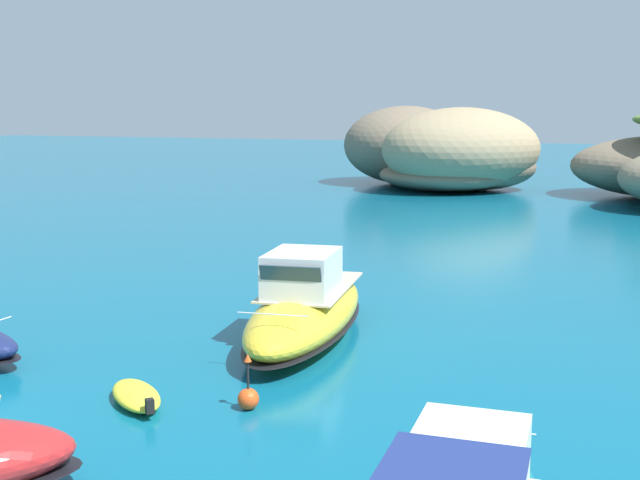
# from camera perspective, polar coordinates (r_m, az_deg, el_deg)

# --- Properties ---
(islet_small) EXTENTS (26.34, 26.77, 8.35)m
(islet_small) POSITION_cam_1_polar(r_m,az_deg,el_deg) (84.28, 8.55, 6.12)
(islet_small) COLOR #756651
(islet_small) RESTS_ON ground
(motorboat_yellow) EXTENTS (5.15, 10.76, 3.04)m
(motorboat_yellow) POSITION_cam_1_polar(r_m,az_deg,el_deg) (27.31, -1.02, -4.86)
(motorboat_yellow) COLOR yellow
(motorboat_yellow) RESTS_ON ground
(dinghy_tender) EXTENTS (2.72, 2.48, 0.58)m
(dinghy_tender) POSITION_cam_1_polar(r_m,az_deg,el_deg) (22.04, -12.85, -10.65)
(dinghy_tender) COLOR yellow
(dinghy_tender) RESTS_ON ground
(channel_buoy) EXTENTS (0.56, 0.56, 1.48)m
(channel_buoy) POSITION_cam_1_polar(r_m,az_deg,el_deg) (21.16, -5.09, -10.98)
(channel_buoy) COLOR #E54C19
(channel_buoy) RESTS_ON ground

